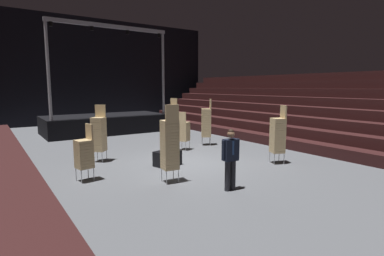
# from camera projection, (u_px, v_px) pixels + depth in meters

# --- Properties ---
(ground_plane) EXTENTS (22.00, 30.00, 0.10)m
(ground_plane) POSITION_uv_depth(u_px,v_px,m) (189.00, 164.00, 11.32)
(ground_plane) COLOR #515459
(arena_end_wall) EXTENTS (22.00, 0.30, 8.00)m
(arena_end_wall) POSITION_uv_depth(u_px,v_px,m) (79.00, 71.00, 23.05)
(arena_end_wall) COLOR black
(arena_end_wall) RESTS_ON ground_plane
(bleacher_bank_right) EXTENTS (6.00, 24.00, 3.60)m
(bleacher_bank_right) POSITION_uv_depth(u_px,v_px,m) (302.00, 106.00, 16.36)
(bleacher_bank_right) COLOR black
(bleacher_bank_right) RESTS_ON ground_plane
(stage_riser) EXTENTS (7.12, 3.46, 6.24)m
(stage_riser) POSITION_uv_depth(u_px,v_px,m) (105.00, 122.00, 18.84)
(stage_riser) COLOR black
(stage_riser) RESTS_ON ground_plane
(man_with_tie) EXTENTS (0.57, 0.27, 1.68)m
(man_with_tie) POSITION_uv_depth(u_px,v_px,m) (231.00, 156.00, 8.19)
(man_with_tie) COLOR black
(man_with_tie) RESTS_ON ground_plane
(chair_stack_front_left) EXTENTS (0.58, 0.58, 2.22)m
(chair_stack_front_left) POSITION_uv_depth(u_px,v_px,m) (172.00, 120.00, 15.64)
(chair_stack_front_left) COLOR #B2B5BA
(chair_stack_front_left) RESTS_ON ground_plane
(chair_stack_front_right) EXTENTS (0.62, 0.62, 2.14)m
(chair_stack_front_right) POSITION_uv_depth(u_px,v_px,m) (99.00, 133.00, 11.40)
(chair_stack_front_right) COLOR #B2B5BA
(chair_stack_front_right) RESTS_ON ground_plane
(chair_stack_mid_left) EXTENTS (0.58, 0.58, 2.14)m
(chair_stack_mid_left) POSITION_uv_depth(u_px,v_px,m) (278.00, 135.00, 11.11)
(chair_stack_mid_left) COLOR #B2B5BA
(chair_stack_mid_left) RESTS_ON ground_plane
(chair_stack_mid_right) EXTENTS (0.60, 0.60, 1.71)m
(chair_stack_mid_right) POSITION_uv_depth(u_px,v_px,m) (184.00, 131.00, 13.56)
(chair_stack_mid_right) COLOR #B2B5BA
(chair_stack_mid_right) RESTS_ON ground_plane
(chair_stack_mid_centre) EXTENTS (0.61, 0.61, 2.22)m
(chair_stack_mid_centre) POSITION_uv_depth(u_px,v_px,m) (206.00, 122.00, 14.66)
(chair_stack_mid_centre) COLOR #B2B5BA
(chair_stack_mid_centre) RESTS_ON ground_plane
(chair_stack_rear_left) EXTENTS (0.49, 0.49, 2.31)m
(chair_stack_rear_left) POSITION_uv_depth(u_px,v_px,m) (170.00, 144.00, 8.86)
(chair_stack_rear_left) COLOR #B2B5BA
(chair_stack_rear_left) RESTS_ON ground_plane
(chair_stack_rear_right) EXTENTS (0.51, 0.51, 1.71)m
(chair_stack_rear_right) POSITION_uv_depth(u_px,v_px,m) (84.00, 153.00, 9.02)
(chair_stack_rear_right) COLOR #B2B5BA
(chair_stack_rear_right) RESTS_ON ground_plane
(equipment_road_case) EXTENTS (1.02, 0.81, 0.53)m
(equipment_road_case) POSITION_uv_depth(u_px,v_px,m) (167.00, 158.00, 10.90)
(equipment_road_case) COLOR black
(equipment_road_case) RESTS_ON ground_plane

